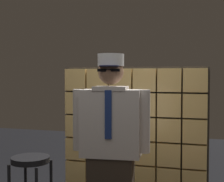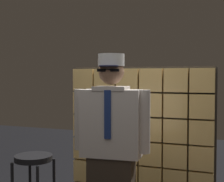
% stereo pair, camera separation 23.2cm
% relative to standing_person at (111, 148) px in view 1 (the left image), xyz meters
% --- Properties ---
extents(glass_block_wall, '(1.63, 0.10, 1.63)m').
position_rel_standing_person_xyz_m(glass_block_wall, '(-0.01, 0.87, -0.09)').
color(glass_block_wall, '#F2C672').
rests_on(glass_block_wall, ground).
extents(standing_person, '(0.68, 0.31, 1.70)m').
position_rel_standing_person_xyz_m(standing_person, '(0.00, 0.00, 0.00)').
color(standing_person, '#382D23').
rests_on(standing_person, ground).
extents(bar_stool, '(0.34, 0.34, 0.80)m').
position_rel_standing_person_xyz_m(bar_stool, '(-0.70, -0.14, -0.29)').
color(bar_stool, black).
rests_on(bar_stool, ground).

